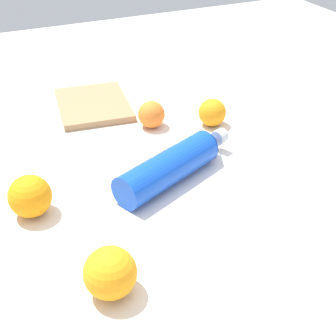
{
  "coord_description": "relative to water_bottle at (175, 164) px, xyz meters",
  "views": [
    {
      "loc": [
        0.72,
        -0.33,
        0.58
      ],
      "look_at": [
        -0.02,
        0.0,
        0.04
      ],
      "focal_mm": 50.59,
      "sensor_mm": 36.0,
      "label": 1
    }
  ],
  "objects": [
    {
      "name": "ground_plane",
      "position": [
        0.03,
        -0.02,
        -0.04
      ],
      "size": [
        2.4,
        2.4,
        0.0
      ],
      "primitive_type": "plane",
      "color": "silver"
    },
    {
      "name": "water_bottle",
      "position": [
        0.0,
        0.0,
        0.0
      ],
      "size": [
        0.18,
        0.31,
        0.07
      ],
      "rotation": [
        0.0,
        0.0,
        1.98
      ],
      "color": "blue",
      "rests_on": "ground_plane"
    },
    {
      "name": "orange_0",
      "position": [
        0.25,
        -0.22,
        0.01
      ],
      "size": [
        0.08,
        0.08,
        0.08
      ],
      "primitive_type": "sphere",
      "color": "orange",
      "rests_on": "ground_plane"
    },
    {
      "name": "orange_1",
      "position": [
        -0.0,
        -0.3,
        0.01
      ],
      "size": [
        0.08,
        0.08,
        0.08
      ],
      "primitive_type": "sphere",
      "color": "orange",
      "rests_on": "ground_plane"
    },
    {
      "name": "orange_2",
      "position": [
        -0.18,
        0.18,
        -0.0
      ],
      "size": [
        0.07,
        0.07,
        0.07
      ],
      "primitive_type": "sphere",
      "color": "orange",
      "rests_on": "ground_plane"
    },
    {
      "name": "orange_3",
      "position": [
        -0.23,
        0.04,
        -0.0
      ],
      "size": [
        0.07,
        0.07,
        0.07
      ],
      "primitive_type": "sphere",
      "color": "orange",
      "rests_on": "ground_plane"
    },
    {
      "name": "cutting_board",
      "position": [
        -0.4,
        -0.06,
        -0.03
      ],
      "size": [
        0.26,
        0.21,
        0.02
      ],
      "primitive_type": "cube",
      "rotation": [
        0.0,
        0.0,
        -0.12
      ],
      "color": "#99724C",
      "rests_on": "ground_plane"
    }
  ]
}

